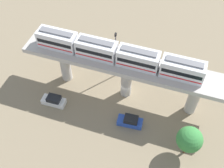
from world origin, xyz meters
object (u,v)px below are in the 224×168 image
(tree_near_viaduct, at_px, (189,139))
(parked_car_white, at_px, (54,101))
(train, at_px, (117,54))
(parked_car_blue, at_px, (130,121))
(signal_post, at_px, (115,54))

(tree_near_viaduct, bearing_deg, parked_car_white, -95.07)
(train, xyz_separation_m, tree_near_viaduct, (8.32, 13.86, -5.32))
(parked_car_white, distance_m, tree_near_viaduct, 23.80)
(parked_car_white, bearing_deg, parked_car_blue, 88.92)
(tree_near_viaduct, relative_size, signal_post, 0.58)
(parked_car_blue, relative_size, signal_post, 0.41)
(parked_car_blue, bearing_deg, tree_near_viaduct, 71.46)
(parked_car_white, bearing_deg, train, 120.98)
(train, xyz_separation_m, parked_car_blue, (6.00, 4.39, -8.75))
(parked_car_blue, distance_m, tree_near_viaduct, 10.33)
(train, height_order, parked_car_blue, train)
(train, relative_size, signal_post, 2.60)
(train, distance_m, tree_near_viaduct, 17.02)
(train, bearing_deg, parked_car_blue, 36.19)
(parked_car_blue, relative_size, tree_near_viaduct, 0.71)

